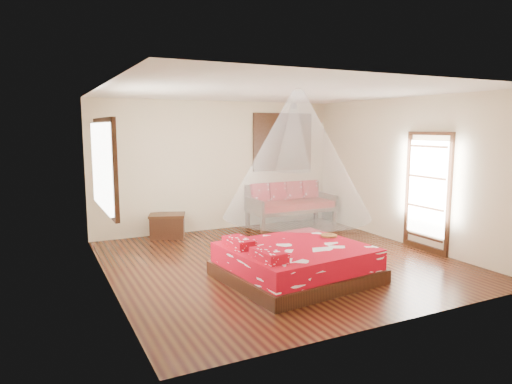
# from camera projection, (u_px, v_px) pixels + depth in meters

# --- Properties ---
(room) EXTENTS (5.54, 5.54, 2.84)m
(room) POSITION_uv_depth(u_px,v_px,m) (280.00, 179.00, 7.51)
(room) COLOR black
(room) RESTS_ON ground
(bed) EXTENTS (2.23, 2.06, 0.64)m
(bed) POSITION_uv_depth(u_px,v_px,m) (295.00, 262.00, 6.77)
(bed) COLOR black
(bed) RESTS_ON floor
(daybed) EXTENTS (1.97, 0.87, 0.98)m
(daybed) POSITION_uv_depth(u_px,v_px,m) (289.00, 203.00, 10.46)
(daybed) COLOR black
(daybed) RESTS_ON floor
(storage_chest) EXTENTS (0.84, 0.73, 0.49)m
(storage_chest) POSITION_uv_depth(u_px,v_px,m) (167.00, 226.00, 9.30)
(storage_chest) COLOR black
(storage_chest) RESTS_ON floor
(shutter_panel) EXTENTS (1.52, 0.06, 1.32)m
(shutter_panel) POSITION_uv_depth(u_px,v_px,m) (283.00, 142.00, 10.55)
(shutter_panel) COLOR black
(shutter_panel) RESTS_ON wall_back
(window_left) EXTENTS (0.10, 1.74, 1.34)m
(window_left) POSITION_uv_depth(u_px,v_px,m) (106.00, 166.00, 6.46)
(window_left) COLOR black
(window_left) RESTS_ON wall_left
(glazed_door) EXTENTS (0.08, 1.02, 2.16)m
(glazed_door) POSITION_uv_depth(u_px,v_px,m) (427.00, 193.00, 8.21)
(glazed_door) COLOR black
(glazed_door) RESTS_ON floor
(wine_tray) EXTENTS (0.26, 0.26, 0.21)m
(wine_tray) POSITION_uv_depth(u_px,v_px,m) (329.00, 233.00, 7.31)
(wine_tray) COLOR brown
(wine_tray) RESTS_ON bed
(mosquito_net_main) EXTENTS (2.15, 2.15, 1.80)m
(mosquito_net_main) POSITION_uv_depth(u_px,v_px,m) (297.00, 155.00, 6.55)
(mosquito_net_main) COLOR white
(mosquito_net_main) RESTS_ON ceiling
(mosquito_net_daybed) EXTENTS (0.80, 0.80, 1.50)m
(mosquito_net_daybed) POSITION_uv_depth(u_px,v_px,m) (293.00, 138.00, 10.12)
(mosquito_net_daybed) COLOR white
(mosquito_net_daybed) RESTS_ON ceiling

